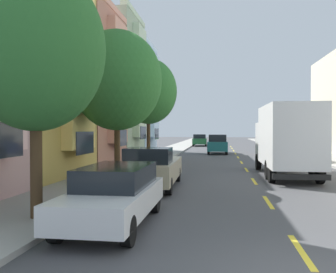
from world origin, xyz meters
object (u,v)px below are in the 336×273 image
parked_pickup_orange (283,146)px  parked_pickup_champagne (152,168)px  street_tree_third (148,91)px  delivery_box_truck (286,138)px  parked_wagon_white (115,193)px  street_tree_second (117,80)px  parked_suv_navy (297,149)px  parked_wagon_sky (272,144)px  street_tree_nearest (35,49)px  moving_teal_sedan (218,144)px  parked_pickup_forest (200,140)px

parked_pickup_orange → parked_pickup_champagne: (-8.85, -20.99, 0.00)m
street_tree_third → delivery_box_truck: street_tree_third is taller
parked_wagon_white → delivery_box_truck: bearing=59.6°
street_tree_second → delivery_box_truck: (8.20, 2.91, -2.72)m
parked_wagon_white → parked_suv_navy: 21.38m
street_tree_second → parked_wagon_sky: size_ratio=1.48×
street_tree_second → parked_suv_navy: 16.50m
street_tree_nearest → moving_teal_sedan: size_ratio=1.38×
street_tree_third → delivery_box_truck: (8.20, -4.79, -3.00)m
parked_wagon_sky → parked_pickup_champagne: bearing=-107.7°
parked_suv_navy → street_tree_nearest: bearing=-118.3°
delivery_box_truck → parked_suv_navy: bearing=75.1°
street_tree_second → parked_pickup_champagne: (1.97, -1.58, -3.93)m
parked_wagon_white → moving_teal_sedan: moving_teal_sedan is taller
parked_pickup_orange → parked_wagon_sky: (-0.22, 6.04, -0.02)m
parked_pickup_orange → moving_teal_sedan: bearing=168.3°
parked_pickup_forest → moving_teal_sedan: moving_teal_sedan is taller
parked_wagon_white → parked_wagon_sky: bearing=75.5°
street_tree_nearest → street_tree_second: bearing=90.0°
street_tree_nearest → moving_teal_sedan: bearing=80.8°
street_tree_nearest → parked_wagon_sky: (10.61, 33.16, -3.76)m
parked_pickup_forest → delivery_box_truck: bearing=-79.7°
parked_wagon_white → parked_pickup_forest: bearing=90.2°
street_tree_nearest → street_tree_third: 15.41m
street_tree_third → parked_wagon_sky: street_tree_third is taller
parked_wagon_sky → parked_pickup_forest: parked_pickup_forest is taller
delivery_box_truck → parked_pickup_orange: size_ratio=1.43×
moving_teal_sedan → parked_wagon_sky: bearing=38.4°
street_tree_nearest → parked_suv_navy: size_ratio=1.36×
parked_pickup_orange → parked_pickup_champagne: same height
parked_pickup_orange → parked_pickup_forest: size_ratio=1.00×
parked_wagon_white → street_tree_second: bearing=105.4°
street_tree_nearest → street_tree_third: (0.00, 15.40, 0.47)m
street_tree_third → parked_pickup_orange: (10.82, 11.71, -4.20)m
street_tree_third → parked_pickup_orange: street_tree_third is taller
parked_pickup_champagne → moving_teal_sedan: 22.44m
street_tree_second → moving_teal_sedan: size_ratio=1.45×
delivery_box_truck → parked_suv_navy: 9.51m
delivery_box_truck → parked_wagon_white: delivery_box_truck is taller
parked_pickup_orange → parked_pickup_champagne: 22.78m
parked_pickup_forest → moving_teal_sedan: 16.99m
delivery_box_truck → parked_wagon_sky: delivery_box_truck is taller
delivery_box_truck → parked_pickup_forest: 35.15m
parked_suv_navy → parked_pickup_forest: size_ratio=0.91×
parked_wagon_sky → parked_wagon_white: bearing=-104.5°
street_tree_second → street_tree_third: size_ratio=0.98×
street_tree_second → delivery_box_truck: 9.12m
street_tree_third → parked_wagon_white: street_tree_third is taller
street_tree_nearest → parked_pickup_orange: bearing=68.2°
street_tree_third → street_tree_nearest: bearing=-90.0°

